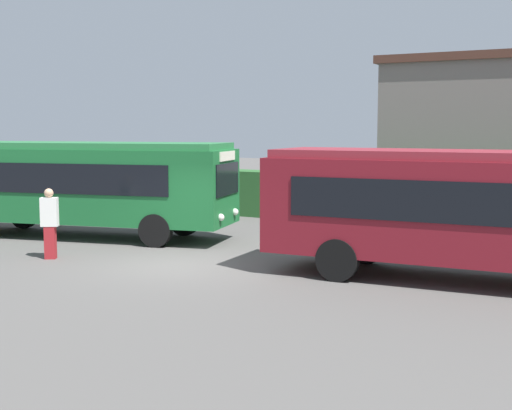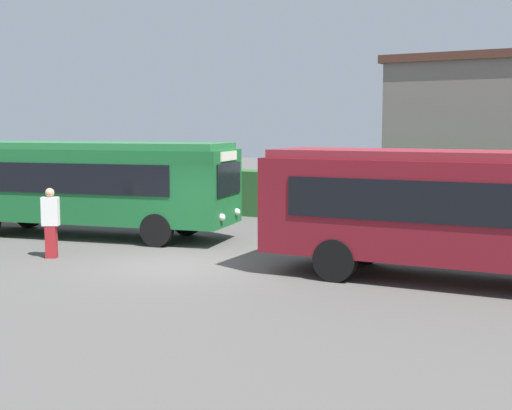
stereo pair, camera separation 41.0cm
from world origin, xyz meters
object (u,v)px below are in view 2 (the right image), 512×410
object	(u,v)px
bus_maroon	(487,208)
person_left	(51,221)
bus_green	(86,182)
traffic_cone	(284,234)

from	to	relation	value
bus_maroon	person_left	distance (m)	11.27
bus_green	bus_maroon	world-z (taller)	bus_green
bus_maroon	traffic_cone	distance (m)	7.28
bus_green	traffic_cone	size ratio (longest dim) A/B	16.84
bus_maroon	traffic_cone	bearing A→B (deg)	153.90
bus_green	traffic_cone	world-z (taller)	bus_green
bus_maroon	traffic_cone	size ratio (longest dim) A/B	17.42
person_left	bus_maroon	bearing A→B (deg)	-107.79
bus_green	bus_maroon	distance (m)	12.81
bus_maroon	person_left	world-z (taller)	bus_maroon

